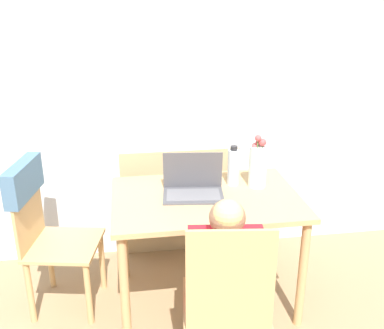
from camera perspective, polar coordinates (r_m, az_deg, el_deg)
wall_back at (r=3.05m, az=-3.80°, el=10.24°), size 6.40×0.05×2.50m
dining_table at (r=2.66m, az=1.78°, el=-5.88°), size 1.09×0.74×0.71m
chair_occupied at (r=2.18m, az=4.39°, el=-17.30°), size 0.45×0.45×0.92m
chair_spare at (r=2.75m, az=-18.75°, el=-6.02°), size 0.50×0.47×0.93m
person_seated at (r=2.21m, az=4.17°, el=-12.50°), size 0.41×0.46×0.97m
laptop at (r=2.63m, az=0.14°, el=-2.59°), size 0.38×0.28×0.24m
flower_vase at (r=2.73m, az=8.38°, el=0.03°), size 0.11×0.11×0.33m
water_bottle at (r=2.75m, az=5.27°, el=-0.27°), size 0.07×0.07×0.25m
cardboard_panel at (r=3.21m, az=-1.53°, el=-4.89°), size 0.82×0.13×0.83m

